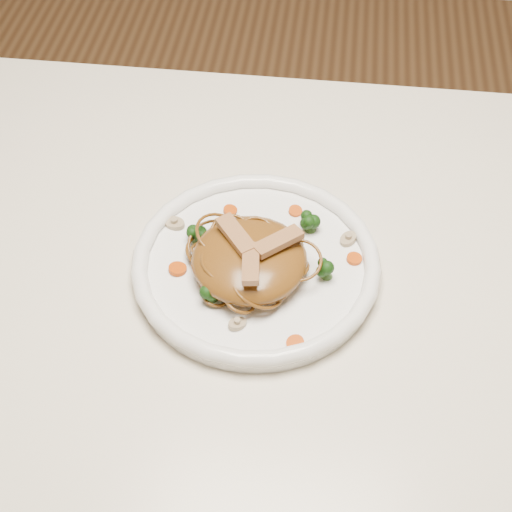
# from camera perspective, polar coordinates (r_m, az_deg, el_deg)

# --- Properties ---
(table) EXTENTS (1.20, 0.80, 0.75)m
(table) POSITION_cam_1_polar(r_m,az_deg,el_deg) (1.00, 1.77, -5.13)
(table) COLOR beige
(table) RESTS_ON ground
(plate) EXTENTS (0.32, 0.32, 0.02)m
(plate) POSITION_cam_1_polar(r_m,az_deg,el_deg) (0.92, 0.00, -0.90)
(plate) COLOR white
(plate) RESTS_ON table
(noodle_mound) EXTENTS (0.17, 0.17, 0.04)m
(noodle_mound) POSITION_cam_1_polar(r_m,az_deg,el_deg) (0.89, -0.49, -0.24)
(noodle_mound) COLOR brown
(noodle_mound) RESTS_ON plate
(chicken_a) EXTENTS (0.06, 0.06, 0.01)m
(chicken_a) POSITION_cam_1_polar(r_m,az_deg,el_deg) (0.87, 1.65, 1.09)
(chicken_a) COLOR #AC8351
(chicken_a) RESTS_ON noodle_mound
(chicken_b) EXTENTS (0.05, 0.06, 0.01)m
(chicken_b) POSITION_cam_1_polar(r_m,az_deg,el_deg) (0.88, -1.51, 1.59)
(chicken_b) COLOR #AC8351
(chicken_b) RESTS_ON noodle_mound
(chicken_c) EXTENTS (0.03, 0.06, 0.01)m
(chicken_c) POSITION_cam_1_polar(r_m,az_deg,el_deg) (0.85, -0.39, -0.56)
(chicken_c) COLOR #AC8351
(chicken_c) RESTS_ON noodle_mound
(broccoli_0) EXTENTS (0.03, 0.03, 0.03)m
(broccoli_0) POSITION_cam_1_polar(r_m,az_deg,el_deg) (0.95, 4.11, 2.58)
(broccoli_0) COLOR #12390B
(broccoli_0) RESTS_ON plate
(broccoli_1) EXTENTS (0.03, 0.03, 0.03)m
(broccoli_1) POSITION_cam_1_polar(r_m,az_deg,el_deg) (0.94, -4.39, 1.72)
(broccoli_1) COLOR #12390B
(broccoli_1) RESTS_ON plate
(broccoli_2) EXTENTS (0.03, 0.03, 0.03)m
(broccoli_2) POSITION_cam_1_polar(r_m,az_deg,el_deg) (0.87, -3.30, -2.60)
(broccoli_2) COLOR #12390B
(broccoli_2) RESTS_ON plate
(broccoli_3) EXTENTS (0.03, 0.03, 0.03)m
(broccoli_3) POSITION_cam_1_polar(r_m,az_deg,el_deg) (0.90, 5.35, -0.85)
(broccoli_3) COLOR #12390B
(broccoli_3) RESTS_ON plate
(carrot_0) EXTENTS (0.02, 0.02, 0.00)m
(carrot_0) POSITION_cam_1_polar(r_m,az_deg,el_deg) (0.98, 2.94, 3.35)
(carrot_0) COLOR #BD4A06
(carrot_0) RESTS_ON plate
(carrot_1) EXTENTS (0.03, 0.03, 0.00)m
(carrot_1) POSITION_cam_1_polar(r_m,az_deg,el_deg) (0.91, -5.85, -0.96)
(carrot_1) COLOR #BD4A06
(carrot_1) RESTS_ON plate
(carrot_2) EXTENTS (0.02, 0.02, 0.00)m
(carrot_2) POSITION_cam_1_polar(r_m,az_deg,el_deg) (0.93, 7.31, -0.20)
(carrot_2) COLOR #BD4A06
(carrot_2) RESTS_ON plate
(carrot_3) EXTENTS (0.02, 0.02, 0.00)m
(carrot_3) POSITION_cam_1_polar(r_m,az_deg,el_deg) (0.98, -1.93, 3.41)
(carrot_3) COLOR #BD4A06
(carrot_3) RESTS_ON plate
(carrot_4) EXTENTS (0.03, 0.03, 0.00)m
(carrot_4) POSITION_cam_1_polar(r_m,az_deg,el_deg) (0.85, 2.94, -6.48)
(carrot_4) COLOR #BD4A06
(carrot_4) RESTS_ON plate
(mushroom_0) EXTENTS (0.03, 0.03, 0.01)m
(mushroom_0) POSITION_cam_1_polar(r_m,az_deg,el_deg) (0.86, -1.40, -5.06)
(mushroom_0) COLOR tan
(mushroom_0) RESTS_ON plate
(mushroom_1) EXTENTS (0.03, 0.03, 0.01)m
(mushroom_1) POSITION_cam_1_polar(r_m,az_deg,el_deg) (0.95, 6.86, 1.26)
(mushroom_1) COLOR tan
(mushroom_1) RESTS_ON plate
(mushroom_2) EXTENTS (0.03, 0.03, 0.01)m
(mushroom_2) POSITION_cam_1_polar(r_m,az_deg,el_deg) (0.96, -6.08, 2.43)
(mushroom_2) COLOR tan
(mushroom_2) RESTS_ON plate
(mushroom_3) EXTENTS (0.03, 0.03, 0.01)m
(mushroom_3) POSITION_cam_1_polar(r_m,az_deg,el_deg) (0.96, 3.84, 2.59)
(mushroom_3) COLOR tan
(mushroom_3) RESTS_ON plate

